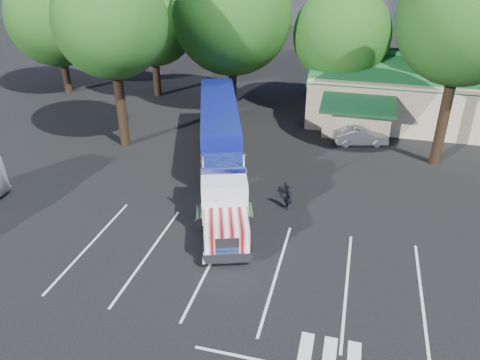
% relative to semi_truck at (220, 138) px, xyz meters
% --- Properties ---
extents(ground, '(120.00, 120.00, 0.00)m').
position_rel_semi_truck_xyz_m(ground, '(2.42, -3.80, -2.27)').
color(ground, black).
rests_on(ground, ground).
extents(event_hall, '(24.20, 14.12, 5.55)m').
position_rel_semi_truck_xyz_m(event_hall, '(16.16, 14.01, -0.06)').
color(event_hall, '#BFAF8E').
rests_on(event_hall, ground).
extents(tree_row_a, '(9.00, 9.00, 11.68)m').
position_rel_semi_truck_xyz_m(tree_row_a, '(-19.58, 12.70, 4.89)').
color(tree_row_a, black).
rests_on(tree_row_a, ground).
extents(tree_row_b, '(8.40, 8.40, 11.35)m').
position_rel_semi_truck_xyz_m(tree_row_b, '(-10.58, 14.00, 4.86)').
color(tree_row_b, black).
rests_on(tree_row_b, ground).
extents(tree_row_c, '(10.00, 10.00, 13.05)m').
position_rel_semi_truck_xyz_m(tree_row_c, '(-2.58, 12.40, 5.77)').
color(tree_row_c, black).
rests_on(tree_row_c, ground).
extents(tree_row_d, '(8.00, 8.00, 10.60)m').
position_rel_semi_truck_xyz_m(tree_row_d, '(6.42, 13.70, 4.31)').
color(tree_row_d, black).
rests_on(tree_row_d, ground).
extents(tree_row_e, '(9.60, 9.60, 12.90)m').
position_rel_semi_truck_xyz_m(tree_row_e, '(15.42, 14.20, 5.82)').
color(tree_row_e, black).
rests_on(tree_row_e, ground).
extents(tree_near_left, '(7.60, 7.60, 12.65)m').
position_rel_semi_truck_xyz_m(tree_near_left, '(-8.08, 2.20, 6.54)').
color(tree_near_left, black).
rests_on(tree_near_left, ground).
extents(tree_near_right, '(8.00, 8.00, 13.50)m').
position_rel_semi_truck_xyz_m(tree_near_right, '(13.92, 4.70, 7.19)').
color(tree_near_right, black).
rests_on(tree_near_right, ground).
extents(semi_truck, '(8.28, 18.91, 4.01)m').
position_rel_semi_truck_xyz_m(semi_truck, '(0.00, 0.00, 0.00)').
color(semi_truck, black).
rests_on(semi_truck, ground).
extents(woman, '(0.61, 0.70, 1.60)m').
position_rel_semi_truck_xyz_m(woman, '(5.12, -3.80, -1.47)').
color(woman, black).
rests_on(woman, ground).
extents(bicycle, '(1.36, 2.05, 1.02)m').
position_rel_semi_truck_xyz_m(bicycle, '(4.97, -2.50, -1.76)').
color(bicycle, black).
rests_on(bicycle, ground).
extents(silver_sedan, '(4.16, 2.40, 1.30)m').
position_rel_semi_truck_xyz_m(silver_sedan, '(8.86, 6.70, -1.62)').
color(silver_sedan, '#A4A7AC').
rests_on(silver_sedan, ground).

